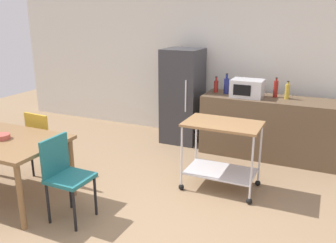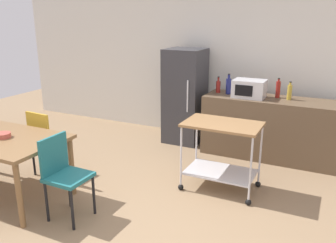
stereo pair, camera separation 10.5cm
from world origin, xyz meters
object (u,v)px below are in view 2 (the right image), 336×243
(refrigerator, at_px, (185,96))
(bottle_wine, at_px, (278,89))
(bottle_soda, at_px, (290,92))
(fruit_bowl, at_px, (3,135))
(chair_teal, at_px, (64,172))
(microwave, at_px, (249,89))
(bottle_sparkling_water, at_px, (229,86))
(chair_mustard, at_px, (46,138))
(kitchen_cart, at_px, (222,145))
(bottle_vinegar, at_px, (218,86))

(refrigerator, bearing_deg, bottle_wine, -0.03)
(bottle_soda, bearing_deg, fruit_bowl, -135.45)
(chair_teal, height_order, microwave, microwave)
(bottle_sparkling_water, bearing_deg, microwave, -14.48)
(chair_mustard, height_order, bottle_soda, bottle_soda)
(microwave, bearing_deg, kitchen_cart, -89.95)
(refrigerator, relative_size, kitchen_cart, 1.70)
(bottle_vinegar, distance_m, bottle_sparkling_water, 0.18)
(microwave, xyz_separation_m, bottle_soda, (0.56, 0.10, -0.02))
(chair_mustard, height_order, bottle_wine, bottle_wine)
(kitchen_cart, bearing_deg, microwave, 90.05)
(kitchen_cart, height_order, bottle_wine, bottle_wine)
(microwave, distance_m, fruit_bowl, 3.35)
(refrigerator, distance_m, fruit_bowl, 2.92)
(chair_teal, relative_size, bottle_soda, 3.39)
(bottle_vinegar, xyz_separation_m, bottle_sparkling_water, (0.18, -0.04, 0.03))
(refrigerator, relative_size, bottle_wine, 5.34)
(chair_mustard, bearing_deg, bottle_sparkling_water, -128.92)
(microwave, bearing_deg, chair_mustard, -139.16)
(chair_mustard, height_order, chair_teal, same)
(kitchen_cart, relative_size, bottle_wine, 3.13)
(microwave, distance_m, bottle_wine, 0.42)
(chair_teal, relative_size, bottle_wine, 3.07)
(chair_mustard, distance_m, bottle_soda, 3.42)
(refrigerator, bearing_deg, chair_teal, -93.72)
(refrigerator, distance_m, bottle_wine, 1.50)
(kitchen_cart, bearing_deg, bottle_soda, 67.88)
(microwave, height_order, fruit_bowl, microwave)
(chair_teal, relative_size, bottle_sparkling_water, 2.85)
(microwave, xyz_separation_m, bottle_wine, (0.38, 0.16, -0.00))
(kitchen_cart, relative_size, bottle_soda, 3.46)
(kitchen_cart, height_order, bottle_sparkling_water, bottle_sparkling_water)
(bottle_wine, height_order, bottle_soda, bottle_wine)
(chair_mustard, relative_size, bottle_vinegar, 3.57)
(fruit_bowl, bearing_deg, bottle_wine, 47.06)
(microwave, height_order, bottle_soda, bottle_soda)
(bottle_soda, bearing_deg, bottle_wine, 160.88)
(bottle_wine, bearing_deg, bottle_sparkling_water, -174.14)
(kitchen_cart, bearing_deg, bottle_sparkling_water, 104.23)
(bottle_vinegar, bearing_deg, fruit_bowl, -121.34)
(chair_mustard, distance_m, refrigerator, 2.34)
(chair_teal, height_order, bottle_vinegar, bottle_vinegar)
(bottle_wine, relative_size, fruit_bowl, 1.67)
(chair_teal, xyz_separation_m, microwave, (1.27, 2.59, 0.51))
(bottle_sparkling_water, distance_m, microwave, 0.35)
(bottle_soda, bearing_deg, kitchen_cart, -112.12)
(chair_teal, xyz_separation_m, bottle_sparkling_water, (0.93, 2.68, 0.51))
(microwave, bearing_deg, bottle_sparkling_water, 165.52)
(chair_mustard, distance_m, chair_teal, 1.15)
(bottle_sparkling_water, height_order, bottle_wine, bottle_sparkling_water)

